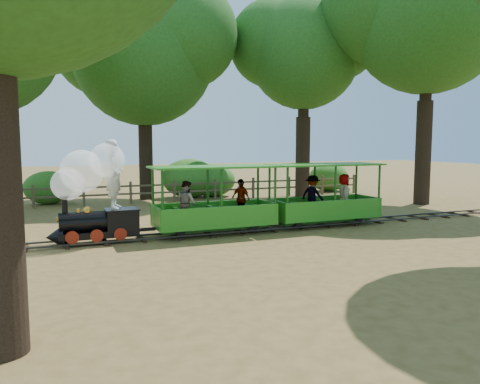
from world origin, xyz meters
name	(u,v)px	position (x,y,z in m)	size (l,w,h in m)	color
ground	(269,230)	(0.00, 0.00, 0.00)	(90.00, 90.00, 0.00)	olive
track	(269,228)	(0.00, 0.00, 0.07)	(22.00, 1.00, 0.10)	#3F3D3A
locomotive	(92,185)	(-5.29, 0.08, 1.61)	(2.42, 1.14, 2.87)	black
carriage_front	(213,207)	(-1.87, -0.04, 0.82)	(3.75, 1.53, 1.95)	#2A851D
carriage_rear	(325,200)	(2.02, -0.02, 0.85)	(3.75, 1.53, 1.95)	#2A851D
oak_nc	(142,47)	(-2.03, 9.59, 7.22)	(8.38, 7.37, 10.22)	#2D2116
oak_ne	(303,48)	(5.47, 7.57, 7.36)	(6.86, 6.03, 9.84)	#2D2116
oak_e	(427,8)	(8.97, 3.09, 8.49)	(8.34, 7.34, 11.49)	#2D2116
fence	(195,188)	(0.00, 8.00, 0.58)	(18.10, 0.10, 1.00)	brown
shrub_west	(48,188)	(-6.40, 9.30, 0.74)	(2.13, 1.64, 1.47)	#2D6B1E
shrub_mid_w	(190,178)	(0.12, 9.30, 0.97)	(2.79, 2.15, 1.93)	#2D6B1E
shrub_mid_e	(212,180)	(1.31, 9.30, 0.82)	(2.38, 1.83, 1.65)	#2D6B1E
shrub_east	(329,177)	(8.23, 9.30, 0.80)	(2.31, 1.78, 1.60)	#2D6B1E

